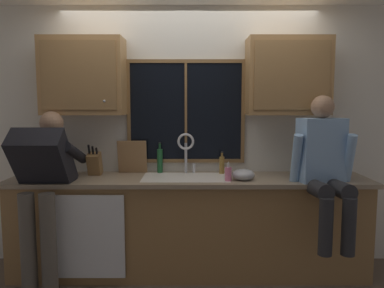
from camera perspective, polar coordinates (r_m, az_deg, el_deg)
back_wall at (r=3.86m, az=-0.54°, el=1.20°), size 5.67×0.12×2.55m
window_glass at (r=3.77m, az=-1.04°, el=4.89°), size 1.10×0.02×0.95m
window_frame_top at (r=3.78m, az=-1.06°, el=12.36°), size 1.17×0.02×0.04m
window_frame_bottom at (r=3.81m, az=-1.03°, el=-2.54°), size 1.17×0.02×0.04m
window_frame_left at (r=3.82m, az=-9.62°, el=4.82°), size 0.03×0.02×0.95m
window_frame_right at (r=3.80m, az=7.58°, el=4.85°), size 0.03×0.02×0.95m
window_mullion_center at (r=3.76m, az=-1.04°, el=4.89°), size 0.02×0.02×0.95m
lower_cabinet_run at (r=3.69m, az=-0.57°, el=-12.34°), size 3.27×0.58×0.88m
countertop at (r=3.55m, az=-0.58°, el=-5.39°), size 3.33×0.62×0.04m
dishwasher_front at (r=3.49m, az=-15.20°, el=-13.34°), size 0.60×0.02×0.74m
upper_cabinet_left at (r=3.76m, az=-16.12°, el=9.74°), size 0.76×0.36×0.72m
upper_cabinet_right at (r=3.73m, az=14.07°, el=9.83°), size 0.76×0.36×0.72m
sink at (r=3.57m, az=-1.09°, el=-6.58°), size 0.80×0.46×0.21m
faucet at (r=3.69m, az=-0.94°, el=-0.62°), size 0.18×0.09×0.40m
person_standing at (r=3.49m, az=-21.60°, el=-5.15°), size 0.53×0.70×1.54m
person_sitting_on_counter at (r=3.45m, az=19.20°, el=-2.65°), size 0.54×0.64×1.26m
knife_block at (r=3.76m, az=-14.56°, el=-2.93°), size 0.12×0.18×0.32m
cutting_board at (r=3.78m, az=-9.09°, el=-1.94°), size 0.28×0.09×0.33m
mixing_bowl at (r=3.47m, az=7.62°, el=-4.60°), size 0.20×0.20×0.10m
soap_dispenser at (r=3.40m, az=5.37°, el=-4.47°), size 0.06×0.07×0.17m
bottle_green_glass at (r=3.72m, az=4.40°, el=-3.12°), size 0.05×0.05×0.22m
bottle_tall_clear at (r=3.77m, az=-4.97°, el=-2.43°), size 0.06×0.06×0.31m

